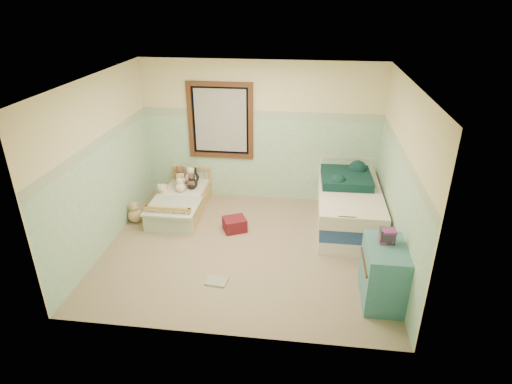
# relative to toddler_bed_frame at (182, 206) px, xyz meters

# --- Properties ---
(floor) EXTENTS (4.20, 3.60, 0.02)m
(floor) POSITION_rel_toddler_bed_frame_xyz_m (1.29, -1.05, -0.11)
(floor) COLOR #867455
(floor) RESTS_ON ground
(ceiling) EXTENTS (4.20, 3.60, 0.02)m
(ceiling) POSITION_rel_toddler_bed_frame_xyz_m (1.29, -1.05, 2.41)
(ceiling) COLOR white
(ceiling) RESTS_ON wall_back
(wall_back) EXTENTS (4.20, 0.04, 2.50)m
(wall_back) POSITION_rel_toddler_bed_frame_xyz_m (1.29, 0.75, 1.15)
(wall_back) COLOR beige
(wall_back) RESTS_ON floor
(wall_front) EXTENTS (4.20, 0.04, 2.50)m
(wall_front) POSITION_rel_toddler_bed_frame_xyz_m (1.29, -2.85, 1.15)
(wall_front) COLOR beige
(wall_front) RESTS_ON floor
(wall_left) EXTENTS (0.04, 3.60, 2.50)m
(wall_left) POSITION_rel_toddler_bed_frame_xyz_m (-0.81, -1.05, 1.15)
(wall_left) COLOR beige
(wall_left) RESTS_ON floor
(wall_right) EXTENTS (0.04, 3.60, 2.50)m
(wall_right) POSITION_rel_toddler_bed_frame_xyz_m (3.39, -1.05, 1.15)
(wall_right) COLOR beige
(wall_right) RESTS_ON floor
(wainscot_mint) EXTENTS (4.20, 0.01, 1.50)m
(wainscot_mint) POSITION_rel_toddler_bed_frame_xyz_m (1.29, 0.74, 0.65)
(wainscot_mint) COLOR #82B889
(wainscot_mint) RESTS_ON floor
(border_strip) EXTENTS (4.20, 0.01, 0.15)m
(border_strip) POSITION_rel_toddler_bed_frame_xyz_m (1.29, 0.74, 1.48)
(border_strip) COLOR slate
(border_strip) RESTS_ON wall_back
(window_frame) EXTENTS (1.16, 0.06, 1.36)m
(window_frame) POSITION_rel_toddler_bed_frame_xyz_m (0.59, 0.71, 1.35)
(window_frame) COLOR #3D190E
(window_frame) RESTS_ON wall_back
(window_blinds) EXTENTS (0.92, 0.01, 1.12)m
(window_blinds) POSITION_rel_toddler_bed_frame_xyz_m (0.59, 0.72, 1.35)
(window_blinds) COLOR beige
(window_blinds) RESTS_ON window_frame
(toddler_bed_frame) EXTENTS (0.76, 1.51, 0.19)m
(toddler_bed_frame) POSITION_rel_toddler_bed_frame_xyz_m (0.00, 0.00, 0.00)
(toddler_bed_frame) COLOR #AC7C49
(toddler_bed_frame) RESTS_ON floor
(toddler_mattress) EXTENTS (0.69, 1.45, 0.12)m
(toddler_mattress) POSITION_rel_toddler_bed_frame_xyz_m (0.00, 0.00, 0.16)
(toddler_mattress) COLOR silver
(toddler_mattress) RESTS_ON toddler_bed_frame
(patchwork_quilt) EXTENTS (0.82, 0.76, 0.03)m
(patchwork_quilt) POSITION_rel_toddler_bed_frame_xyz_m (0.00, -0.47, 0.23)
(patchwork_quilt) COLOR #7EA7BF
(patchwork_quilt) RESTS_ON toddler_mattress
(plush_bed_brown) EXTENTS (0.22, 0.22, 0.22)m
(plush_bed_brown) POSITION_rel_toddler_bed_frame_xyz_m (-0.15, 0.50, 0.33)
(plush_bed_brown) COLOR brown
(plush_bed_brown) RESTS_ON toddler_mattress
(plush_bed_white) EXTENTS (0.21, 0.21, 0.21)m
(plush_bed_white) POSITION_rel_toddler_bed_frame_xyz_m (0.05, 0.50, 0.32)
(plush_bed_white) COLOR white
(plush_bed_white) RESTS_ON toddler_mattress
(plush_bed_tan) EXTENTS (0.18, 0.18, 0.18)m
(plush_bed_tan) POSITION_rel_toddler_bed_frame_xyz_m (-0.10, 0.28, 0.31)
(plush_bed_tan) COLOR tan
(plush_bed_tan) RESTS_ON toddler_mattress
(plush_bed_dark) EXTENTS (0.19, 0.19, 0.19)m
(plush_bed_dark) POSITION_rel_toddler_bed_frame_xyz_m (0.13, 0.28, 0.31)
(plush_bed_dark) COLOR black
(plush_bed_dark) RESTS_ON toddler_mattress
(plush_floor_cream) EXTENTS (0.28, 0.28, 0.28)m
(plush_floor_cream) POSITION_rel_toddler_bed_frame_xyz_m (-0.40, 0.18, 0.04)
(plush_floor_cream) COLOR #F5E3C7
(plush_floor_cream) RESTS_ON floor
(plush_floor_tan) EXTENTS (0.24, 0.24, 0.24)m
(plush_floor_tan) POSITION_rel_toddler_bed_frame_xyz_m (-0.66, -0.48, 0.02)
(plush_floor_tan) COLOR tan
(plush_floor_tan) RESTS_ON floor
(twin_bed_frame) EXTENTS (0.94, 1.88, 0.22)m
(twin_bed_frame) POSITION_rel_toddler_bed_frame_xyz_m (2.84, -0.16, 0.01)
(twin_bed_frame) COLOR white
(twin_bed_frame) RESTS_ON floor
(twin_boxspring) EXTENTS (0.94, 1.88, 0.22)m
(twin_boxspring) POSITION_rel_toddler_bed_frame_xyz_m (2.84, -0.16, 0.23)
(twin_boxspring) COLOR navy
(twin_boxspring) RESTS_ON twin_bed_frame
(twin_mattress) EXTENTS (0.98, 1.92, 0.22)m
(twin_mattress) POSITION_rel_toddler_bed_frame_xyz_m (2.84, -0.16, 0.45)
(twin_mattress) COLOR beige
(twin_mattress) RESTS_ON twin_boxspring
(teal_blanket) EXTENTS (0.82, 0.87, 0.14)m
(teal_blanket) POSITION_rel_toddler_bed_frame_xyz_m (2.79, 0.14, 0.63)
(teal_blanket) COLOR black
(teal_blanket) RESTS_ON twin_mattress
(dresser) EXTENTS (0.48, 0.77, 0.77)m
(dresser) POSITION_rel_toddler_bed_frame_xyz_m (3.14, -1.98, 0.29)
(dresser) COLOR #397677
(dresser) RESTS_ON floor
(book_stack) EXTENTS (0.18, 0.14, 0.18)m
(book_stack) POSITION_rel_toddler_bed_frame_xyz_m (3.14, -1.88, 0.76)
(book_stack) COLOR #472928
(book_stack) RESTS_ON dresser
(red_pillow) EXTENTS (0.44, 0.42, 0.22)m
(red_pillow) POSITION_rel_toddler_bed_frame_xyz_m (1.03, -0.54, 0.01)
(red_pillow) COLOR maroon
(red_pillow) RESTS_ON floor
(floor_book) EXTENTS (0.30, 0.24, 0.03)m
(floor_book) POSITION_rel_toddler_bed_frame_xyz_m (1.02, -1.91, -0.08)
(floor_book) COLOR gold
(floor_book) RESTS_ON floor
(extra_plush_0) EXTENTS (0.17, 0.17, 0.17)m
(extra_plush_0) POSITION_rel_toddler_bed_frame_xyz_m (-0.04, 0.12, 0.30)
(extra_plush_0) COLOR #F5E3C7
(extra_plush_0) RESTS_ON toddler_mattress
(extra_plush_1) EXTENTS (0.19, 0.19, 0.19)m
(extra_plush_1) POSITION_rel_toddler_bed_frame_xyz_m (0.13, 0.28, 0.31)
(extra_plush_1) COLOR brown
(extra_plush_1) RESTS_ON toddler_mattress
(extra_plush_2) EXTENTS (0.17, 0.17, 0.17)m
(extra_plush_2) POSITION_rel_toddler_bed_frame_xyz_m (0.03, 0.55, 0.30)
(extra_plush_2) COLOR black
(extra_plush_2) RESTS_ON toddler_mattress
(extra_plush_3) EXTENTS (0.15, 0.15, 0.15)m
(extra_plush_3) POSITION_rel_toddler_bed_frame_xyz_m (-0.11, 0.42, 0.29)
(extra_plush_3) COLOR white
(extra_plush_3) RESTS_ON toddler_mattress
(extra_plush_4) EXTENTS (0.20, 0.20, 0.20)m
(extra_plush_4) POSITION_rel_toddler_bed_frame_xyz_m (0.09, 0.55, 0.32)
(extra_plush_4) COLOR black
(extra_plush_4) RESTS_ON toddler_mattress
(extra_plush_5) EXTENTS (0.17, 0.17, 0.17)m
(extra_plush_5) POSITION_rel_toddler_bed_frame_xyz_m (0.13, 0.26, 0.30)
(extra_plush_5) COLOR black
(extra_plush_5) RESTS_ON toddler_mattress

